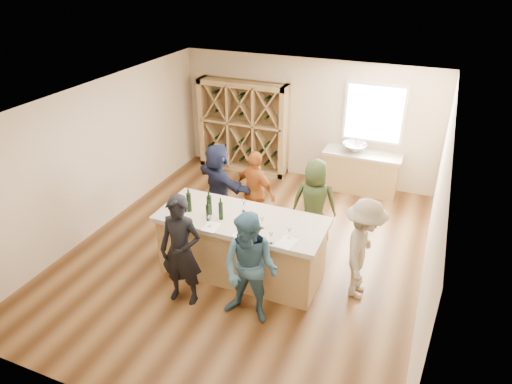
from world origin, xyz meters
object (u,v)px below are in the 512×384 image
at_px(wine_bottle_c, 209,205).
at_px(person_far_right, 314,203).
at_px(wine_bottle_d, 208,212).
at_px(wine_bottle_e, 221,211).
at_px(person_near_left, 181,251).
at_px(tasting_counter_base, 242,248).
at_px(person_server, 363,250).
at_px(person_far_left, 219,184).
at_px(sink, 354,148).
at_px(person_near_right, 250,269).
at_px(person_far_mid, 256,192).
at_px(wine_rack, 243,127).
at_px(wine_bottle_a, 189,202).

bearing_deg(wine_bottle_c, person_far_right, 47.02).
bearing_deg(wine_bottle_d, wine_bottle_e, 33.29).
relative_size(wine_bottle_d, person_near_left, 0.15).
distance_m(wine_bottle_c, person_near_left, 0.92).
bearing_deg(tasting_counter_base, person_server, 6.12).
bearing_deg(person_far_left, person_near_left, 130.64).
relative_size(sink, tasting_counter_base, 0.21).
xyz_separation_m(wine_bottle_d, person_near_right, (0.99, -0.66, -0.34)).
bearing_deg(sink, wine_bottle_d, -110.12).
xyz_separation_m(person_server, person_far_mid, (-2.24, 1.17, -0.03)).
xyz_separation_m(sink, person_far_left, (-2.14, -2.39, -0.19)).
distance_m(wine_bottle_d, person_server, 2.44).
xyz_separation_m(wine_bottle_d, person_far_left, (-0.66, 1.65, -0.39)).
xyz_separation_m(tasting_counter_base, person_far_mid, (-0.32, 1.38, 0.31)).
distance_m(tasting_counter_base, person_far_right, 1.62).
xyz_separation_m(wine_rack, person_near_right, (2.21, -4.77, -0.22)).
bearing_deg(tasting_counter_base, wine_rack, 113.42).
relative_size(wine_rack, person_far_right, 1.33).
height_order(sink, person_near_left, person_near_left).
relative_size(wine_bottle_c, person_near_left, 0.18).
relative_size(wine_rack, wine_bottle_e, 7.57).
height_order(person_near_right, person_far_mid, person_near_right).
bearing_deg(wine_bottle_c, person_near_left, -93.09).
height_order(wine_bottle_d, person_far_left, person_far_left).
bearing_deg(person_far_right, sink, -106.52).
bearing_deg(tasting_counter_base, person_near_right, -59.41).
bearing_deg(person_near_left, person_near_right, -4.36).
distance_m(wine_bottle_d, person_near_left, 0.76).
height_order(tasting_counter_base, person_near_left, person_near_left).
relative_size(person_near_right, person_far_right, 1.06).
bearing_deg(person_far_mid, person_near_left, 104.93).
relative_size(wine_bottle_e, person_server, 0.17).
distance_m(wine_bottle_a, wine_bottle_c, 0.35).
bearing_deg(person_near_right, wine_bottle_d, 148.66).
bearing_deg(sink, tasting_counter_base, -105.33).
distance_m(wine_bottle_a, person_near_left, 0.93).
height_order(wine_bottle_d, person_near_right, person_near_right).
height_order(tasting_counter_base, wine_bottle_c, wine_bottle_c).
bearing_deg(person_far_left, person_far_mid, -153.22).
xyz_separation_m(wine_bottle_c, wine_bottle_e, (0.23, -0.06, -0.02)).
xyz_separation_m(tasting_counter_base, wine_bottle_a, (-0.86, -0.13, 0.74)).
bearing_deg(wine_bottle_c, person_far_left, 111.91).
bearing_deg(wine_bottle_c, person_server, 7.04).
bearing_deg(person_server, person_far_left, 66.36).
bearing_deg(tasting_counter_base, person_far_right, 58.33).
bearing_deg(person_far_right, wine_bottle_d, 39.92).
relative_size(wine_bottle_e, person_far_mid, 0.18).
xyz_separation_m(person_far_right, person_far_left, (-1.94, 0.04, -0.00)).
relative_size(wine_rack, person_server, 1.31).
xyz_separation_m(sink, person_near_left, (-1.59, -4.72, -0.11)).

